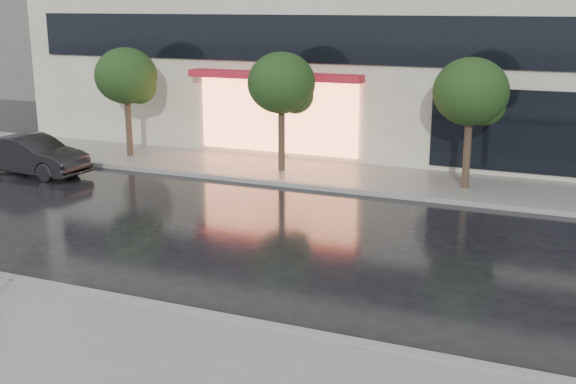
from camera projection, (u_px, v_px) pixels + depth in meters
The scene contains 9 objects.
ground at pixel (216, 297), 13.89m from camera, with size 120.00×120.00×0.00m, color black.
sidewalk_near at pixel (113, 370), 10.98m from camera, with size 60.00×4.50×0.12m, color slate.
sidewalk_far at pixel (371, 179), 22.99m from camera, with size 60.00×3.50×0.12m, color slate.
curb_near at pixel (189, 313), 12.98m from camera, with size 60.00×0.25×0.14m, color gray.
curb_far at pixel (354, 191), 21.43m from camera, with size 60.00×0.25×0.14m, color gray.
tree_far_west at pixel (128, 78), 25.47m from camera, with size 2.20×2.20×3.99m.
tree_mid_west at pixel (284, 85), 23.19m from camera, with size 2.20×2.20×3.99m.
tree_mid_east at pixel (473, 94), 20.91m from camera, with size 2.20×2.20×3.99m.
parked_car at pixel (32, 155), 23.64m from camera, with size 1.38×3.96×1.30m, color black.
Camera 1 is at (6.35, -11.34, 5.48)m, focal length 45.00 mm.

